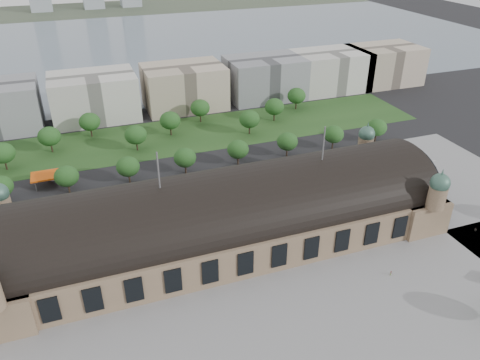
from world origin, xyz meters
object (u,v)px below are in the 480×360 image
object	(u,v)px
parked_car_4	(139,223)
parked_car_3	(69,231)
pedestrian_0	(391,273)
bus_west	(201,192)
petrol_station	(52,175)
parked_car_2	(97,224)
parked_car_6	(111,228)
traffic_car_5	(292,170)
traffic_car_2	(39,219)
pedestrian_2	(475,229)
traffic_car_6	(336,166)
bus_east	(291,177)
parked_car_5	(152,220)
traffic_car_3	(157,194)
parked_car_1	(42,241)
traffic_car_4	(168,197)
bus_mid	(203,196)

from	to	relation	value
parked_car_4	parked_car_3	bearing A→B (deg)	-136.11
pedestrian_0	bus_west	bearing A→B (deg)	129.12
petrol_station	parked_car_2	bearing A→B (deg)	-70.86
petrol_station	parked_car_6	bearing A→B (deg)	-67.27
traffic_car_5	parked_car_4	distance (m)	72.00
bus_west	parked_car_2	bearing A→B (deg)	99.28
traffic_car_2	pedestrian_2	bearing A→B (deg)	73.98
bus_west	pedestrian_2	distance (m)	101.02
traffic_car_6	petrol_station	bearing A→B (deg)	-97.08
traffic_car_2	parked_car_3	size ratio (longest dim) A/B	1.20
traffic_car_6	parked_car_3	bearing A→B (deg)	-76.98
parked_car_3	bus_east	size ratio (longest dim) A/B	0.36
parked_car_5	pedestrian_2	world-z (taller)	parked_car_5
traffic_car_3	parked_car_6	bearing A→B (deg)	135.23
traffic_car_3	parked_car_3	xyz separation A→B (m)	(-34.01, -15.02, 0.03)
parked_car_4	pedestrian_2	distance (m)	119.53
bus_west	bus_east	bearing A→B (deg)	-90.42
parked_car_1	petrol_station	bearing A→B (deg)	150.38
parked_car_4	pedestrian_0	xyz separation A→B (m)	(68.59, -54.44, 0.10)
traffic_car_6	pedestrian_2	xyz separation A→B (m)	(21.46, -59.56, 0.10)
parked_car_4	traffic_car_2	bearing A→B (deg)	-153.23
parked_car_1	parked_car_5	world-z (taller)	parked_car_5
parked_car_6	pedestrian_0	bearing A→B (deg)	30.29
traffic_car_5	traffic_car_6	bearing A→B (deg)	-101.34
parked_car_2	parked_car_4	distance (m)	14.84
traffic_car_2	pedestrian_0	distance (m)	123.54
bus_west	bus_east	distance (m)	38.96
traffic_car_4	traffic_car_2	bearing A→B (deg)	-85.02
traffic_car_5	pedestrian_0	size ratio (longest dim) A/B	2.68
traffic_car_2	traffic_car_3	xyz separation A→B (m)	(43.92, 2.91, -0.02)
bus_west	parked_car_4	bearing A→B (deg)	111.99
traffic_car_2	parked_car_5	world-z (taller)	parked_car_5
parked_car_4	bus_mid	size ratio (longest dim) A/B	0.37
parked_car_2	parked_car_3	size ratio (longest dim) A/B	1.19
parked_car_2	pedestrian_2	world-z (taller)	pedestrian_2
pedestrian_0	bus_mid	bearing A→B (deg)	130.33
traffic_car_4	traffic_car_6	distance (m)	75.55
traffic_car_4	parked_car_4	world-z (taller)	traffic_car_4
bus_mid	bus_west	bearing A→B (deg)	-10.58
pedestrian_2	traffic_car_6	bearing A→B (deg)	-3.59
traffic_car_5	parked_car_2	bearing A→B (deg)	97.92
bus_west	pedestrian_0	xyz separation A→B (m)	(41.93, -65.44, -1.10)
bus_west	pedestrian_2	world-z (taller)	bus_west
traffic_car_2	traffic_car_4	bearing A→B (deg)	94.87
bus_east	pedestrian_0	size ratio (longest dim) A/B	7.34
bus_west	bus_mid	world-z (taller)	bus_west
traffic_car_2	bus_mid	bearing A→B (deg)	90.28
petrol_station	traffic_car_2	size ratio (longest dim) A/B	2.90
traffic_car_6	bus_east	world-z (taller)	bus_east
parked_car_1	parked_car_2	world-z (taller)	parked_car_1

